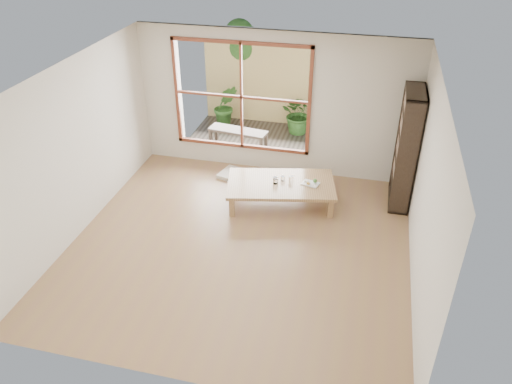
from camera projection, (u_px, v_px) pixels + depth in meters
The scene contains 15 objects.
ground at pixel (240, 244), 7.55m from camera, with size 5.00×5.00×0.00m, color #946B4A.
low_table at pixel (281, 185), 8.37m from camera, with size 1.95×1.35×0.39m.
floor_cushion at pixel (234, 174), 9.31m from camera, with size 0.47×0.47×0.07m, color silver.
bookshelf at pixel (406, 149), 8.08m from camera, with size 0.32×0.89×1.98m, color #31261B.
glass_tall at pixel (275, 180), 8.29m from camera, with size 0.07×0.07×0.12m, color silver.
glass_mid at pixel (291, 179), 8.35m from camera, with size 0.07×0.07×0.10m, color silver.
glass_short at pixel (283, 179), 8.38m from camera, with size 0.06×0.06×0.08m, color silver.
glass_small at pixel (276, 181), 8.33m from camera, with size 0.06×0.06×0.08m, color silver.
food_tray at pixel (311, 183), 8.30m from camera, with size 0.32×0.26×0.09m.
deck at pixel (256, 140), 10.62m from camera, with size 2.80×2.00×0.05m, color #3C352C.
garden_bench at pixel (238, 132), 10.14m from camera, with size 1.24×0.51×0.38m.
bamboo_fence at pixel (267, 84), 10.97m from camera, with size 2.80×0.06×1.80m, color #DCBF70.
shrub_right at pixel (300, 114), 10.67m from camera, with size 0.79×0.68×0.88m, color #2F5F23.
shrub_left at pixel (226, 106), 10.92m from camera, with size 0.53×0.42×0.96m, color #2F5F23.
garden_tree at pixel (240, 45), 10.97m from camera, with size 1.04×0.85×2.22m.
Camera 1 is at (1.65, -5.78, 4.65)m, focal length 35.00 mm.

